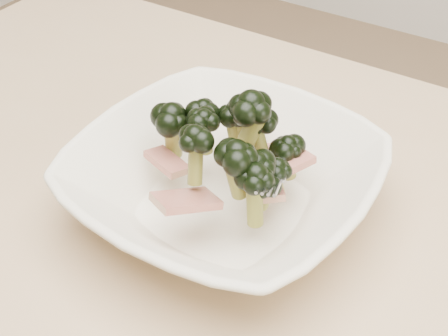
% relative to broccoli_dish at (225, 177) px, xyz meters
% --- Properties ---
extents(broccoli_dish, '(0.28, 0.28, 0.13)m').
position_rel_broccoli_dish_xyz_m(broccoli_dish, '(0.00, 0.00, 0.00)').
color(broccoli_dish, beige).
rests_on(broccoli_dish, dining_table).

